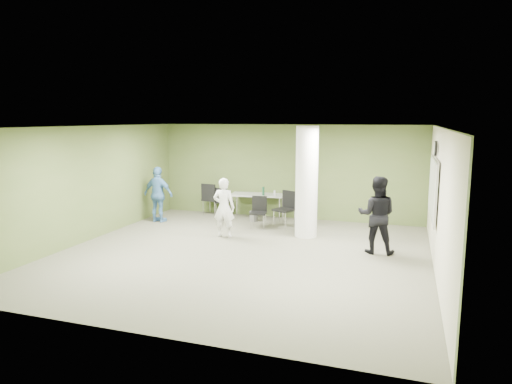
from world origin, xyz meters
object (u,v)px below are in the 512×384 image
(woman_white, at_px, (224,208))
(man_blue, at_px, (158,195))
(folding_table, at_px, (258,196))
(man_black, at_px, (377,215))
(chair_back_left, at_px, (211,197))

(woman_white, height_order, man_blue, man_blue)
(folding_table, xyz_separation_m, man_blue, (-2.61, -1.27, 0.10))
(man_black, xyz_separation_m, man_blue, (-6.19, 1.21, -0.06))
(chair_back_left, xyz_separation_m, woman_white, (1.37, -2.26, 0.17))
(man_black, relative_size, man_blue, 1.07)
(folding_table, relative_size, chair_back_left, 1.64)
(woman_white, xyz_separation_m, man_black, (3.75, -0.24, 0.11))
(folding_table, relative_size, woman_white, 1.09)
(folding_table, height_order, man_black, man_black)
(chair_back_left, relative_size, man_black, 0.58)
(woman_white, xyz_separation_m, man_blue, (-2.44, 0.97, 0.05))
(woman_white, distance_m, man_blue, 2.63)
(woman_white, bearing_deg, man_black, 171.75)
(man_black, distance_m, man_blue, 6.31)
(woman_white, bearing_deg, folding_table, -98.91)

